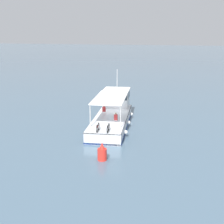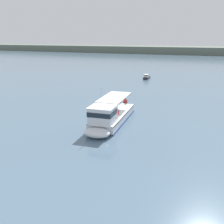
# 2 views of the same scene
# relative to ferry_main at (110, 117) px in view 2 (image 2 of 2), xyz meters

# --- Properties ---
(ground_plane) EXTENTS (400.00, 400.00, 0.00)m
(ground_plane) POSITION_rel_ferry_main_xyz_m (0.05, -0.76, -1.01)
(ground_plane) COLOR slate
(distant_shoreline) EXTENTS (400.00, 28.00, 4.81)m
(distant_shoreline) POSITION_rel_ferry_main_xyz_m (0.05, 159.95, 1.39)
(distant_shoreline) COLOR #606B5B
(distant_shoreline) RESTS_ON ground
(ferry_main) EXTENTS (4.65, 13.02, 5.32)m
(ferry_main) POSITION_rel_ferry_main_xyz_m (0.00, 0.00, 0.00)
(ferry_main) COLOR silver
(ferry_main) RESTS_ON ground
(motorboat_outer_anchorage) EXTENTS (1.62, 3.70, 1.26)m
(motorboat_outer_anchorage) POSITION_rel_ferry_main_xyz_m (-6.74, 38.64, -0.47)
(motorboat_outer_anchorage) COLOR #232328
(motorboat_outer_anchorage) RESTS_ON ground
(channel_buoy) EXTENTS (0.70, 0.70, 1.40)m
(channel_buoy) POSITION_rel_ferry_main_xyz_m (-1.72, 9.88, -0.45)
(channel_buoy) COLOR red
(channel_buoy) RESTS_ON ground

